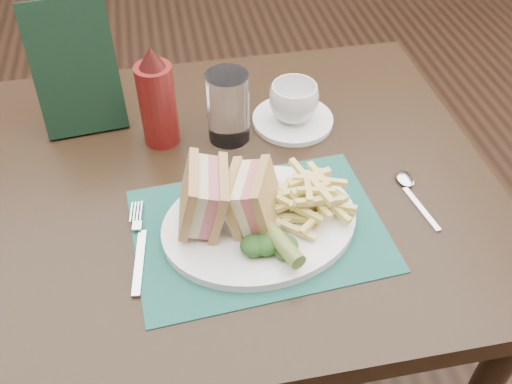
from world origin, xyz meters
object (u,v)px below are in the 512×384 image
Objects in this scene: table_main at (230,308)px; plate at (260,223)px; drinking_glass at (228,107)px; sandwich_half_a at (189,197)px; coffee_cup at (294,102)px; sandwich_half_b at (238,196)px; saucer at (293,120)px; check_presenter at (75,68)px; ketchup_bottle at (157,96)px; placemat at (259,229)px.

plate is at bearing -72.03° from table_main.
table_main is 6.92× the size of drinking_glass.
sandwich_half_a is 0.32m from coffee_cup.
sandwich_half_a is at bearing -163.61° from sandwich_half_b.
table_main is 10.05× the size of coffee_cup.
saucer is (0.14, 0.24, -0.06)m from sandwich_half_b.
sandwich_half_a is 0.35m from check_presenter.
coffee_cup is at bearing -16.89° from check_presenter.
sandwich_half_b reaches higher than plate.
ketchup_bottle is 0.79× the size of check_presenter.
table_main is at bearing -53.62° from ketchup_bottle.
sandwich_half_a is 0.68× the size of saucer.
plate is at bearing 63.86° from placemat.
check_presenter is at bearing 128.49° from placemat.
placemat is 3.70× the size of sandwich_half_a.
drinking_glass reaches higher than coffee_cup.
drinking_glass is (-0.12, -0.02, 0.06)m from saucer.
plate is 3.24× the size of sandwich_half_b.
sandwich_half_b is 0.62× the size of saucer.
ketchup_bottle is at bearing -36.65° from check_presenter.
sandwich_half_b is at bearing -66.96° from ketchup_bottle.
sandwich_half_b is 0.28m from coffee_cup.
saucer is at bearing 54.55° from sandwich_half_a.
plate is 0.24m from drinking_glass.
plate is 0.12m from sandwich_half_a.
drinking_glass is at bearing 92.16° from placemat.
plate is at bearing 4.61° from sandwich_half_b.
ketchup_bottle is at bearing 126.38° from table_main.
table_main is 4.84× the size of ketchup_bottle.
sandwich_half_b is at bearing -85.62° from table_main.
table_main is 0.45m from drinking_glass.
sandwich_half_b is 0.39× the size of check_presenter.
drinking_glass is at bearing 84.11° from plate.
coffee_cup is at bearing 54.55° from sandwich_half_a.
sandwich_half_a is 1.13× the size of coffee_cup.
saucer is at bearing 81.28° from sandwich_half_b.
plate reaches higher than table_main.
check_presenter reaches higher than placemat.
placemat is (0.04, -0.12, 0.38)m from table_main.
coffee_cup is 0.48× the size of ketchup_bottle.
coffee_cup reaches higher than table_main.
placemat is 4.06× the size of sandwich_half_b.
coffee_cup is (0.21, 0.23, -0.02)m from sandwich_half_a.
sandwich_half_b is 0.29m from saucer.
plate is 2.31× the size of drinking_glass.
table_main is at bearing -104.41° from drinking_glass.
table_main is 0.40m from placemat.
plate is 0.43m from check_presenter.
plate reaches higher than saucer.
drinking_glass is (0.09, 0.21, -0.00)m from sandwich_half_a.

